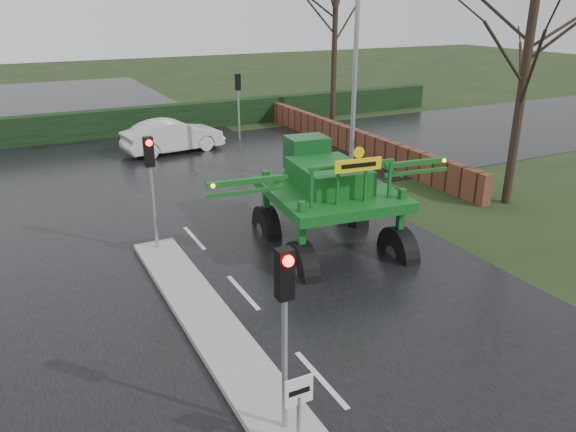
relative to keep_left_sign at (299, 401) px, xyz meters
name	(u,v)px	position (x,y,z in m)	size (l,w,h in m)	color
ground	(321,380)	(1.30, 1.50, -1.06)	(140.00, 140.00, 0.00)	black
road_main	(176,218)	(1.30, 11.50, -1.05)	(14.00, 80.00, 0.02)	black
road_cross	(137,174)	(1.30, 17.50, -1.05)	(80.00, 12.00, 0.02)	black
median_island	(208,321)	(0.00, 4.50, -0.97)	(1.20, 10.00, 0.16)	gray
hedge_row	(102,124)	(1.30, 25.50, -0.31)	(44.00, 0.90, 1.50)	black
brick_wall	(341,136)	(11.80, 17.50, -0.46)	(0.40, 20.00, 1.20)	#592D1E
keep_left_sign	(299,401)	(0.00, 0.00, 0.00)	(0.50, 0.07, 1.35)	gray
traffic_signal_near	(285,303)	(0.00, 0.49, 1.53)	(0.26, 0.33, 3.52)	gray
traffic_signal_mid	(150,169)	(0.00, 8.99, 1.53)	(0.26, 0.33, 3.52)	gray
traffic_signal_far	(238,92)	(7.80, 21.51, 1.53)	(0.26, 0.33, 3.52)	gray
street_light_right	(350,30)	(9.49, 13.50, 4.93)	(3.85, 0.30, 10.00)	gray
tree_right_near	(527,59)	(12.80, 7.50, 4.14)	(5.60, 5.60, 9.64)	black
tree_right_far	(335,12)	(14.30, 22.50, 5.44)	(7.00, 7.00, 12.05)	black
crop_sprayer	(299,200)	(3.28, 6.14, 0.98)	(7.69, 5.18, 4.32)	black
white_sedan	(174,152)	(3.85, 20.49, -1.06)	(1.72, 4.92, 1.62)	silver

